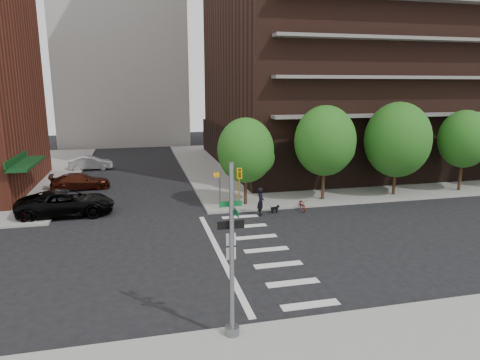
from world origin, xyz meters
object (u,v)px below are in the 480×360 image
(parked_car_black, at_px, (66,203))
(parked_car_maroon, at_px, (80,181))
(dog_walker, at_px, (261,202))
(parked_car_silver, at_px, (91,163))
(scooter, at_px, (302,204))
(fire_hydrant, at_px, (25,215))
(traffic_signal, at_px, (233,265))

(parked_car_black, height_order, parked_car_maroon, parked_car_black)
(dog_walker, bearing_deg, parked_car_maroon, 66.77)
(parked_car_black, height_order, parked_car_silver, parked_car_black)
(parked_car_silver, relative_size, scooter, 2.72)
(fire_hydrant, xyz_separation_m, parked_car_black, (2.30, 1.20, 0.30))
(parked_car_silver, distance_m, dog_walker, 23.13)
(parked_car_black, relative_size, parked_car_maroon, 1.30)
(parked_car_maroon, height_order, parked_car_silver, parked_car_silver)
(parked_car_maroon, xyz_separation_m, scooter, (15.77, -10.10, -0.27))
(parked_car_silver, distance_m, scooter, 24.61)
(fire_hydrant, distance_m, parked_car_maroon, 9.10)
(dog_walker, bearing_deg, traffic_signal, 176.94)
(fire_hydrant, height_order, parked_car_maroon, parked_car_maroon)
(parked_car_black, distance_m, dog_walker, 12.96)
(parked_car_maroon, bearing_deg, parked_car_black, 174.09)
(fire_hydrant, bearing_deg, parked_car_black, 27.55)
(traffic_signal, xyz_separation_m, parked_car_silver, (-7.73, 32.88, -1.99))
(parked_car_maroon, bearing_deg, traffic_signal, -168.12)
(parked_car_black, bearing_deg, parked_car_maroon, -2.15)
(traffic_signal, height_order, parked_car_silver, traffic_signal)
(parked_car_silver, height_order, dog_walker, dog_walker)
(traffic_signal, bearing_deg, dog_walker, 70.12)
(parked_car_black, bearing_deg, traffic_signal, -157.04)
(parked_car_silver, height_order, scooter, parked_car_silver)
(parked_car_maroon, distance_m, parked_car_silver, 8.79)
(parked_car_black, xyz_separation_m, parked_car_maroon, (0.00, 7.60, -0.17))
(fire_hydrant, height_order, parked_car_silver, parked_car_silver)
(parked_car_black, height_order, scooter, parked_car_black)
(parked_car_maroon, bearing_deg, parked_car_silver, -5.91)
(parked_car_silver, bearing_deg, scooter, -141.77)
(fire_hydrant, xyz_separation_m, dog_walker, (14.91, -1.80, 0.40))
(traffic_signal, distance_m, parked_car_maroon, 25.39)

